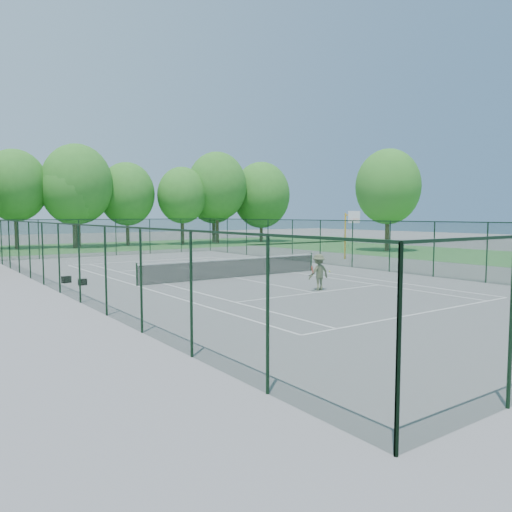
{
  "coord_description": "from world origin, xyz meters",
  "views": [
    {
      "loc": [
        -14.49,
        -22.33,
        3.37
      ],
      "look_at": [
        0.0,
        -2.0,
        1.3
      ],
      "focal_mm": 35.0,
      "sensor_mm": 36.0,
      "label": 1
    }
  ],
  "objects_px": {
    "tennis_net": "(234,267)",
    "tennis_player": "(319,272)",
    "sports_bag_a": "(66,280)",
    "basketball_goal": "(350,225)"
  },
  "relations": [
    {
      "from": "tennis_net",
      "to": "sports_bag_a",
      "type": "bearing_deg",
      "value": 158.79
    },
    {
      "from": "tennis_net",
      "to": "basketball_goal",
      "type": "bearing_deg",
      "value": 17.61
    },
    {
      "from": "tennis_player",
      "to": "tennis_net",
      "type": "bearing_deg",
      "value": 95.9
    },
    {
      "from": "sports_bag_a",
      "to": "tennis_player",
      "type": "distance_m",
      "value": 12.45
    },
    {
      "from": "basketball_goal",
      "to": "sports_bag_a",
      "type": "height_order",
      "value": "basketball_goal"
    },
    {
      "from": "tennis_net",
      "to": "sports_bag_a",
      "type": "distance_m",
      "value": 8.51
    },
    {
      "from": "sports_bag_a",
      "to": "basketball_goal",
      "type": "bearing_deg",
      "value": -19.59
    },
    {
      "from": "tennis_net",
      "to": "tennis_player",
      "type": "xyz_separation_m",
      "value": [
        0.62,
        -5.96,
        0.24
      ]
    },
    {
      "from": "basketball_goal",
      "to": "sports_bag_a",
      "type": "bearing_deg",
      "value": -177.06
    },
    {
      "from": "sports_bag_a",
      "to": "tennis_player",
      "type": "height_order",
      "value": "tennis_player"
    }
  ]
}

